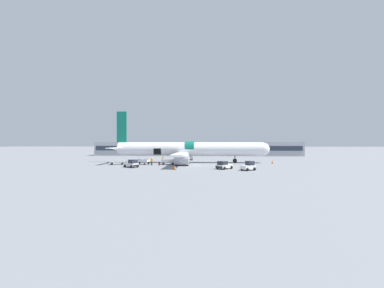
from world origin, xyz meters
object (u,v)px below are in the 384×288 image
ground_crew_loader_a (189,161)px  ground_crew_driver (152,161)px  baggage_cart_loading (169,162)px  airplane (188,150)px  baggage_tug_lead (224,165)px  baggage_tug_rear (132,164)px  suitcase_on_tarmac_upright (159,164)px  ground_crew_loader_b (163,160)px  baggage_cart_queued (142,162)px  baggage_cart_empty (117,162)px  baggage_tug_mid (249,166)px

ground_crew_loader_a → ground_crew_driver: bearing=-163.2°
baggage_cart_loading → ground_crew_loader_a: ground_crew_loader_a is taller
airplane → baggage_cart_loading: 6.99m
baggage_tug_lead → baggage_cart_loading: bearing=144.5°
baggage_tug_rear → baggage_cart_loading: (6.16, 6.28, -0.13)m
baggage_tug_lead → baggage_tug_rear: 17.44m
baggage_tug_rear → suitcase_on_tarmac_upright: bearing=43.7°
ground_crew_loader_b → suitcase_on_tarmac_upright: 4.57m
baggage_cart_queued → ground_crew_driver: size_ratio=2.54×
suitcase_on_tarmac_upright → baggage_cart_empty: bearing=173.1°
baggage_cart_loading → baggage_cart_queued: bearing=179.4°
ground_crew_loader_a → ground_crew_loader_b: 6.57m
baggage_tug_mid → ground_crew_loader_a: bearing=137.4°
baggage_tug_lead → ground_crew_loader_b: size_ratio=2.00×
baggage_cart_queued → baggage_tug_rear: bearing=-93.2°
baggage_cart_empty → baggage_tug_mid: bearing=-18.9°
ground_crew_loader_a → baggage_cart_loading: bearing=-178.3°
ground_crew_driver → baggage_cart_empty: bearing=170.7°
baggage_tug_rear → ground_crew_driver: (2.93, 4.12, 0.21)m
airplane → ground_crew_loader_b: size_ratio=23.26×
baggage_tug_lead → baggage_cart_empty: (-22.21, 7.10, -0.10)m
ground_crew_loader_b → suitcase_on_tarmac_upright: ground_crew_loader_b is taller
baggage_cart_queued → baggage_tug_mid: bearing=-25.2°
baggage_cart_loading → suitcase_on_tarmac_upright: bearing=-130.2°
suitcase_on_tarmac_upright → ground_crew_loader_a: bearing=19.5°
baggage_tug_rear → baggage_cart_loading: 8.80m
suitcase_on_tarmac_upright → baggage_cart_queued: bearing=153.2°
baggage_tug_mid → baggage_tug_rear: bearing=170.5°
baggage_tug_lead → baggage_cart_loading: baggage_tug_lead is taller
suitcase_on_tarmac_upright → airplane: bearing=54.3°
baggage_tug_mid → ground_crew_loader_b: bearing=143.9°
baggage_tug_lead → baggage_cart_queued: baggage_tug_lead is taller
baggage_tug_mid → baggage_cart_queued: size_ratio=0.67×
ground_crew_driver → suitcase_on_tarmac_upright: (1.53, 0.14, -0.55)m
baggage_cart_empty → ground_crew_driver: (7.78, -1.27, 0.33)m
baggage_tug_lead → ground_crew_driver: ground_crew_driver is taller
baggage_tug_rear → baggage_cart_empty: (-4.86, 5.39, -0.13)m
baggage_tug_mid → airplane: bearing=127.2°
baggage_tug_rear → baggage_tug_mid: bearing=-9.5°
baggage_tug_mid → ground_crew_driver: bearing=157.4°
baggage_cart_empty → suitcase_on_tarmac_upright: 9.39m
ground_crew_loader_a → ground_crew_loader_b: (-6.12, 2.39, -0.02)m
baggage_cart_queued → suitcase_on_tarmac_upright: 4.61m
baggage_cart_empty → suitcase_on_tarmac_upright: bearing=-6.9°
baggage_tug_mid → baggage_cart_loading: bearing=147.1°
suitcase_on_tarmac_upright → ground_crew_loader_b: bearing=90.8°
baggage_tug_lead → ground_crew_driver: 15.57m
baggage_tug_mid → ground_crew_driver: ground_crew_driver is taller
baggage_cart_loading → ground_crew_loader_a: size_ratio=2.36×
baggage_tug_mid → baggage_cart_empty: baggage_tug_mid is taller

